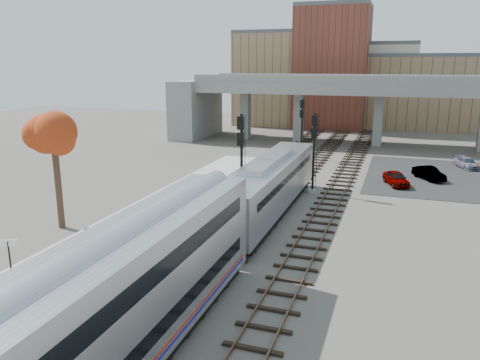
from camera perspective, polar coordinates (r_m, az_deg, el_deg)
The scene contains 17 objects.
ground at distance 25.85m, azimuth -5.40°, elevation -11.22°, with size 160.00×160.00×0.00m, color #47423D.
platform at distance 29.31m, azimuth -18.60°, elevation -8.42°, with size 4.50×60.00×0.35m, color #9E9E99.
yellow_strip at distance 28.17m, azimuth -15.51°, elevation -8.71°, with size 0.70×60.00×0.01m, color yellow.
tracks at distance 36.56m, azimuth 3.99°, elevation -3.39°, with size 10.70×95.00×0.25m.
overpass at distance 66.62m, azimuth 14.83°, elevation 9.10°, with size 54.00×12.00×9.50m.
buildings_far at distance 88.28m, azimuth 13.61°, elevation 11.62°, with size 43.00×21.00×20.60m.
parking_lot at distance 50.63m, azimuth 23.17°, elevation 0.35°, with size 14.00×18.00×0.04m, color black.
locomotive at distance 34.67m, azimuth 3.58°, elevation -0.57°, with size 3.02×19.05×4.10m.
coach at distance 15.50m, azimuth -20.57°, elevation -18.92°, with size 3.03×25.00×5.00m.
signal_mast_near at distance 34.68m, azimuth 0.15°, elevation 1.99°, with size 0.60×0.64×7.45m.
signal_mast_mid at distance 40.67m, azimuth 8.95°, elevation 3.11°, with size 0.60×0.64×6.93m.
signal_mast_far at distance 55.83m, azimuth 7.51°, elevation 6.17°, with size 0.60×0.64×7.02m.
station_sign at distance 25.89m, azimuth -26.34°, elevation -7.89°, with size 0.84×0.42×2.27m.
tree at distance 33.17m, azimuth -21.82°, elevation 5.31°, with size 3.60×3.60×8.83m.
car_a at distance 45.52m, azimuth 18.50°, elevation 0.20°, with size 1.54×3.82×1.30m, color #99999E.
car_b at distance 48.82m, azimuth 22.04°, elevation 0.77°, with size 1.33×3.80×1.25m, color #99999E.
car_c at distance 56.01m, azimuth 25.91°, elevation 1.89°, with size 1.54×3.78×1.10m, color #99999E.
Camera 1 is at (9.79, -21.24, 11.00)m, focal length 35.00 mm.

